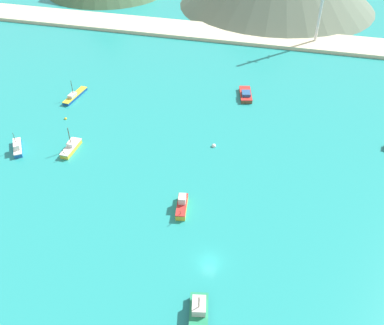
# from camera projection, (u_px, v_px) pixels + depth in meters

# --- Properties ---
(ground) EXTENTS (260.00, 280.00, 0.50)m
(ground) POSITION_uv_depth(u_px,v_px,m) (237.00, 163.00, 100.50)
(ground) COLOR teal
(fishing_boat_0) EXTENTS (5.10, 9.12, 1.98)m
(fishing_boat_0) POSITION_uv_depth(u_px,v_px,m) (246.00, 94.00, 123.98)
(fishing_boat_0) COLOR brown
(fishing_boat_0) RESTS_ON ground
(fishing_boat_2) EXTENTS (3.04, 7.01, 2.89)m
(fishing_boat_2) POSITION_uv_depth(u_px,v_px,m) (182.00, 205.00, 87.76)
(fishing_boat_2) COLOR gold
(fishing_boat_2) RESTS_ON ground
(fishing_boat_3) EXTENTS (4.53, 8.26, 5.27)m
(fishing_boat_3) POSITION_uv_depth(u_px,v_px,m) (199.00, 314.00, 68.37)
(fishing_boat_3) COLOR #232328
(fishing_boat_3) RESTS_ON ground
(fishing_boat_4) EXTENTS (3.03, 10.49, 5.69)m
(fishing_boat_4) POSITION_uv_depth(u_px,v_px,m) (75.00, 96.00, 123.57)
(fishing_boat_4) COLOR #14478C
(fishing_boat_4) RESTS_ON ground
(fishing_boat_5) EXTENTS (5.62, 7.06, 5.20)m
(fishing_boat_5) POSITION_uv_depth(u_px,v_px,m) (17.00, 147.00, 103.56)
(fishing_boat_5) COLOR #1E5BA8
(fishing_boat_5) RESTS_ON ground
(fishing_boat_7) EXTENTS (2.27, 7.49, 6.37)m
(fishing_boat_7) POSITION_uv_depth(u_px,v_px,m) (71.00, 147.00, 103.61)
(fishing_boat_7) COLOR gold
(fishing_boat_7) RESTS_ON ground
(buoy_0) EXTENTS (1.09, 1.09, 1.09)m
(buoy_0) POSITION_uv_depth(u_px,v_px,m) (214.00, 146.00, 105.19)
(buoy_0) COLOR silver
(buoy_0) RESTS_ON ground
(buoy_1) EXTENTS (0.70, 0.70, 0.70)m
(buoy_1) POSITION_uv_depth(u_px,v_px,m) (66.00, 119.00, 114.93)
(buoy_1) COLOR gold
(buoy_1) RESTS_ON ground
(beach_strip) EXTENTS (247.00, 15.91, 1.20)m
(beach_strip) POSITION_uv_depth(u_px,v_px,m) (271.00, 38.00, 156.96)
(beach_strip) COLOR beige
(beach_strip) RESTS_ON ground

